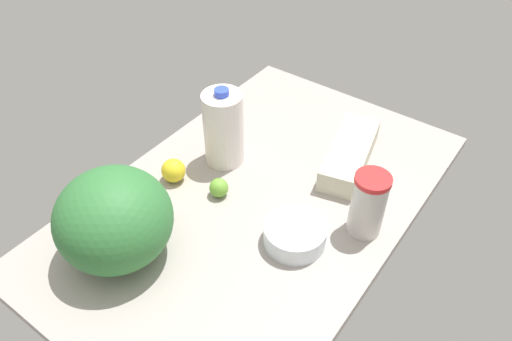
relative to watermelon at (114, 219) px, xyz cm
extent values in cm
cube|color=#A59C95|center=(-34.48, 15.33, -13.30)|extent=(120.00, 76.00, 3.00)
ellipsoid|color=#317538|center=(0.00, 0.00, 0.00)|extent=(27.35, 27.35, 23.59)
cube|color=beige|center=(-62.41, 28.77, -8.38)|extent=(32.46, 17.69, 6.83)
cylinder|color=beige|center=(-41.61, 44.21, -3.54)|extent=(8.64, 8.64, 16.52)
cylinder|color=red|center=(-41.61, 44.21, 5.42)|extent=(8.90, 8.90, 1.40)
cylinder|color=silver|center=(-27.55, 32.28, -9.04)|extent=(15.58, 15.58, 5.52)
cylinder|color=white|center=(-42.36, -1.84, -0.57)|extent=(11.47, 11.47, 22.45)
cylinder|color=blue|center=(-42.36, -1.84, 11.55)|extent=(4.01, 4.01, 1.80)
sphere|color=yellow|center=(-26.75, -7.73, -8.39)|extent=(6.81, 6.81, 6.81)
sphere|color=#6BA935|center=(-29.44, 6.46, -9.15)|extent=(5.29, 5.29, 5.29)
camera|label=1|loc=(43.56, 72.36, 84.99)|focal=35.00mm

